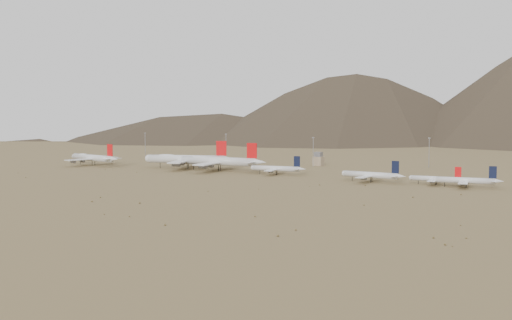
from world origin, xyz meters
The scene contains 15 objects.
ground centered at (0.00, 0.00, 0.00)m, with size 3000.00×3000.00×0.00m, color olive.
mountain_ridge centered at (0.00, 900.00, 150.00)m, with size 4400.00×1000.00×300.00m.
widebody_west centered at (-143.22, 21.31, 6.77)m, with size 65.50×51.24×19.64m.
widebody_centre centered at (-52.90, 38.04, 8.09)m, with size 75.85×60.45×23.47m.
widebody_east centered at (-18.59, 34.51, 8.00)m, with size 78.01×60.37×23.20m.
narrowbody_a centered at (36.25, 32.13, 4.72)m, with size 43.83×31.94×14.55m.
narrowbody_b centered at (116.00, 20.50, 4.96)m, with size 46.37×33.30×15.29m.
narrowbody_c centered at (157.93, 27.43, 4.01)m, with size 37.38×27.02×12.35m.
narrowbody_d centered at (178.32, 21.91, 4.58)m, with size 42.49×31.01×14.12m.
control_tower centered at (30.00, 120.00, 5.32)m, with size 8.00×8.00×12.00m.
mast_far_west centered at (-162.71, 115.22, 14.20)m, with size 2.00×0.60×25.70m.
mast_west centered at (-77.22, 135.50, 14.20)m, with size 2.00×0.60×25.70m.
mast_centre centered at (31.00, 106.98, 14.20)m, with size 2.00×0.60×25.70m.
mast_east centered at (119.63, 148.38, 14.20)m, with size 2.00×0.60×25.70m.
desert_scrub centered at (52.71, -95.45, 0.32)m, with size 425.54×178.97×0.86m.
Camera 1 is at (267.05, -392.67, 49.29)m, focal length 45.00 mm.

